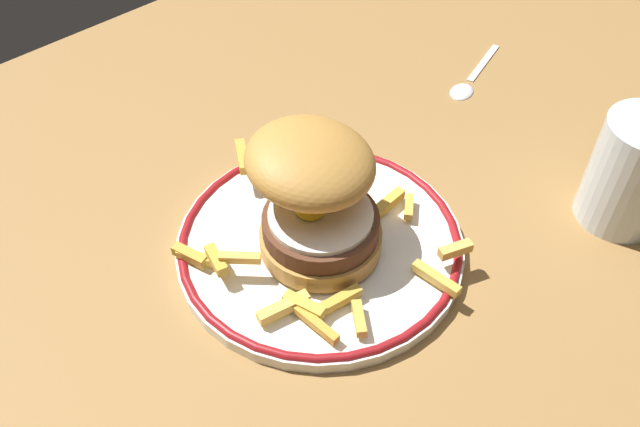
# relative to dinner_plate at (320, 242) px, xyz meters

# --- Properties ---
(ground_plane) EXTENTS (1.34, 1.05, 0.04)m
(ground_plane) POSITION_rel_dinner_plate_xyz_m (0.04, -0.04, -0.03)
(ground_plane) COLOR olive
(dinner_plate) EXTENTS (0.26, 0.26, 0.02)m
(dinner_plate) POSITION_rel_dinner_plate_xyz_m (0.00, 0.00, 0.00)
(dinner_plate) COLOR white
(dinner_plate) RESTS_ON ground_plane
(burger) EXTENTS (0.16, 0.16, 0.11)m
(burger) POSITION_rel_dinner_plate_xyz_m (-0.00, 0.00, 0.06)
(burger) COLOR #B8833C
(burger) RESTS_ON dinner_plate
(fries_pile) EXTENTS (0.20, 0.26, 0.03)m
(fries_pile) POSITION_rel_dinner_plate_xyz_m (-0.01, 0.00, 0.02)
(fries_pile) COLOR gold
(fries_pile) RESTS_ON dinner_plate
(water_glass) EXTENTS (0.08, 0.08, 0.11)m
(water_glass) POSITION_rel_dinner_plate_xyz_m (0.23, -0.16, 0.04)
(water_glass) COLOR silver
(water_glass) RESTS_ON ground_plane
(spoon) EXTENTS (0.13, 0.05, 0.01)m
(spoon) POSITION_rel_dinner_plate_xyz_m (0.30, 0.06, -0.00)
(spoon) COLOR silver
(spoon) RESTS_ON ground_plane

